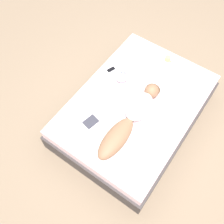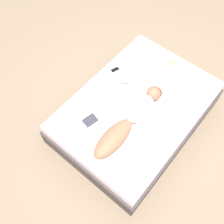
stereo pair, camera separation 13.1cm
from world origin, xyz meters
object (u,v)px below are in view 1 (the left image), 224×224
object	(u,v)px
open_magazine	(86,117)
cell_phone	(111,70)
person	(133,116)
coffee_mug	(168,59)

from	to	relation	value
open_magazine	cell_phone	distance (m)	0.83
person	coffee_mug	world-z (taller)	person
person	cell_phone	size ratio (longest dim) A/B	7.71
coffee_mug	open_magazine	bearing A→B (deg)	-105.34
open_magazine	coffee_mug	distance (m)	1.48
person	open_magazine	world-z (taller)	person
open_magazine	person	bearing A→B (deg)	43.27
person	open_magazine	size ratio (longest dim) A/B	2.64
open_magazine	coffee_mug	size ratio (longest dim) A/B	4.26
coffee_mug	person	bearing A→B (deg)	-84.09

